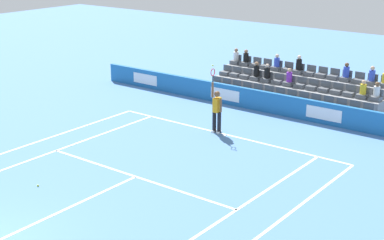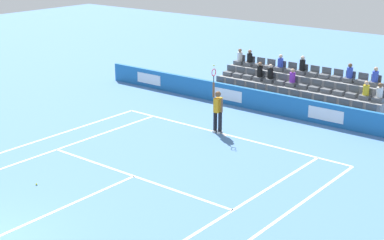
% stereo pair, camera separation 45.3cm
% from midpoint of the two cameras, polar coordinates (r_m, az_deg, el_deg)
% --- Properties ---
extents(line_baseline, '(10.97, 0.10, 0.01)m').
position_cam_midpoint_polar(line_baseline, '(23.98, 4.00, -1.45)').
color(line_baseline, white).
rests_on(line_baseline, ground).
extents(line_service, '(8.23, 0.10, 0.01)m').
position_cam_midpoint_polar(line_service, '(20.01, -5.07, -5.51)').
color(line_service, white).
rests_on(line_service, ground).
extents(line_centre_service, '(0.10, 6.40, 0.01)m').
position_cam_midpoint_polar(line_centre_service, '(18.06, -12.15, -8.55)').
color(line_centre_service, white).
rests_on(line_centre_service, ground).
extents(line_singles_sideline_left, '(0.10, 11.89, 0.01)m').
position_cam_midpoint_polar(line_singles_sideline_left, '(22.60, -13.47, -3.15)').
color(line_singles_sideline_left, white).
rests_on(line_singles_sideline_left, ground).
extents(line_singles_sideline_right, '(0.10, 11.89, 0.01)m').
position_cam_midpoint_polar(line_singles_sideline_right, '(17.32, 3.92, -9.36)').
color(line_singles_sideline_right, white).
rests_on(line_singles_sideline_right, ground).
extents(line_doubles_sideline_left, '(0.10, 11.89, 0.01)m').
position_cam_midpoint_polar(line_doubles_sideline_left, '(23.64, -15.53, -2.38)').
color(line_doubles_sideline_left, white).
rests_on(line_doubles_sideline_left, ground).
extents(line_doubles_sideline_right, '(0.10, 11.89, 0.01)m').
position_cam_midpoint_polar(line_doubles_sideline_right, '(16.67, 7.85, -10.64)').
color(line_doubles_sideline_right, white).
rests_on(line_doubles_sideline_right, ground).
extents(line_centre_mark, '(0.10, 0.20, 0.01)m').
position_cam_midpoint_polar(line_centre_mark, '(23.90, 3.86, -1.52)').
color(line_centre_mark, white).
rests_on(line_centre_mark, ground).
extents(sponsor_barrier, '(20.68, 0.22, 0.97)m').
position_cam_midpoint_polar(sponsor_barrier, '(26.89, 8.62, 1.60)').
color(sponsor_barrier, '#1E66AD').
rests_on(sponsor_barrier, ground).
extents(tennis_player, '(0.53, 0.37, 2.85)m').
position_cam_midpoint_polar(tennis_player, '(23.93, 3.07, 1.01)').
color(tennis_player, black).
rests_on(tennis_player, ground).
extents(stadium_stand, '(8.68, 2.85, 2.19)m').
position_cam_midpoint_polar(stadium_stand, '(28.83, 10.98, 2.73)').
color(stadium_stand, gray).
rests_on(stadium_stand, ground).
extents(loose_tennis_ball, '(0.07, 0.07, 0.07)m').
position_cam_midpoint_polar(loose_tennis_ball, '(19.86, -14.39, -6.12)').
color(loose_tennis_ball, '#D1E533').
rests_on(loose_tennis_ball, ground).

